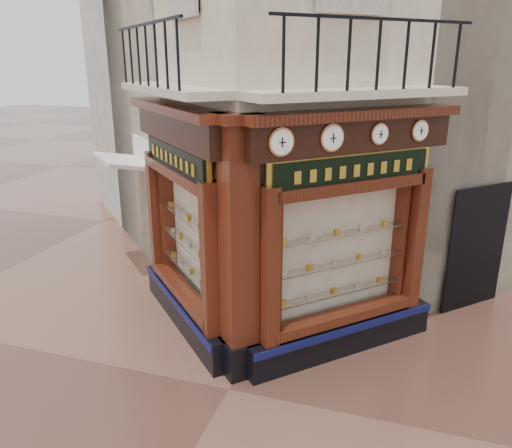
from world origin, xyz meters
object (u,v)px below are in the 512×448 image
at_px(corner_pilaster, 239,255).
at_px(clock_c, 379,134).
at_px(clock_d, 420,131).
at_px(signboard_left, 175,159).
at_px(clock_b, 332,138).
at_px(signboard_right, 354,170).
at_px(awning, 133,270).
at_px(clock_a, 281,142).

relative_size(corner_pilaster, clock_c, 12.56).
distance_m(clock_d, signboard_left, 3.90).
distance_m(clock_b, signboard_right, 0.73).
relative_size(clock_c, awning, 0.19).
bearing_deg(clock_d, clock_b, 180.00).
bearing_deg(clock_d, clock_c, -180.00).
bearing_deg(clock_b, awning, 108.76).
height_order(awning, signboard_left, signboard_left).
relative_size(clock_b, clock_c, 1.23).
bearing_deg(clock_b, clock_d, -0.00).
height_order(clock_b, clock_d, clock_b).
xyz_separation_m(clock_b, clock_c, (0.60, 0.60, 0.00)).
height_order(clock_d, signboard_left, clock_d).
height_order(corner_pilaster, signboard_left, corner_pilaster).
xyz_separation_m(clock_a, clock_c, (1.17, 1.17, 0.00)).
height_order(clock_a, awning, clock_a).
distance_m(clock_c, awning, 6.80).
relative_size(clock_a, signboard_left, 0.18).
height_order(corner_pilaster, awning, corner_pilaster).
bearing_deg(corner_pilaster, signboard_right, -10.25).
height_order(clock_c, clock_d, clock_d).
height_order(clock_a, clock_b, clock_b).
height_order(clock_a, clock_d, clock_a).
xyz_separation_m(clock_c, signboard_left, (-3.24, -0.16, -0.52)).
height_order(corner_pilaster, clock_c, corner_pilaster).
distance_m(clock_c, clock_d, 0.79).
distance_m(corner_pilaster, clock_a, 1.78).
distance_m(awning, signboard_left, 4.29).
xyz_separation_m(clock_a, clock_b, (0.57, 0.57, 0.00)).
height_order(clock_b, signboard_right, clock_b).
xyz_separation_m(clock_a, signboard_right, (0.85, 1.01, -0.52)).
xyz_separation_m(clock_b, awning, (-4.87, 2.40, -3.62)).
height_order(corner_pilaster, clock_b, corner_pilaster).
bearing_deg(corner_pilaster, signboard_left, 100.25).
distance_m(clock_b, awning, 6.52).
distance_m(clock_b, clock_d, 1.63).
distance_m(clock_c, signboard_left, 3.28).
bearing_deg(clock_a, awning, 100.30).
bearing_deg(signboard_right, clock_c, -18.14).
xyz_separation_m(corner_pilaster, clock_d, (2.34, 1.73, 1.67)).
bearing_deg(clock_c, clock_a, 180.00).
distance_m(corner_pilaster, signboard_left, 2.12).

